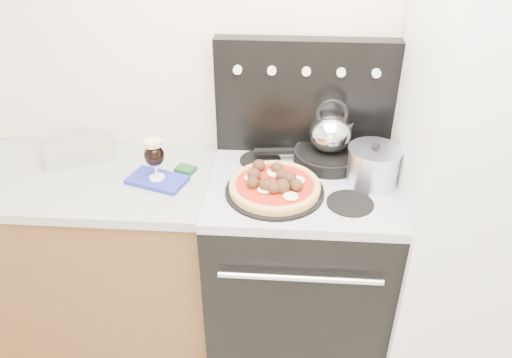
# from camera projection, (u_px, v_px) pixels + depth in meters

# --- Properties ---
(room_shell) EXTENTS (3.52, 3.01, 2.52)m
(room_shell) POSITION_uv_depth(u_px,v_px,m) (276.00, 266.00, 1.11)
(room_shell) COLOR #BDB4A5
(room_shell) RESTS_ON ground
(base_cabinet) EXTENTS (1.45, 0.60, 0.86)m
(base_cabinet) POSITION_uv_depth(u_px,v_px,m) (65.00, 256.00, 2.38)
(base_cabinet) COLOR brown
(base_cabinet) RESTS_ON ground
(countertop) EXTENTS (1.48, 0.63, 0.04)m
(countertop) POSITION_uv_depth(u_px,v_px,m) (43.00, 176.00, 2.13)
(countertop) COLOR #A0A0A0
(countertop) RESTS_ON base_cabinet
(stove_body) EXTENTS (0.76, 0.65, 0.88)m
(stove_body) POSITION_uv_depth(u_px,v_px,m) (297.00, 269.00, 2.28)
(stove_body) COLOR black
(stove_body) RESTS_ON ground
(cooktop) EXTENTS (0.76, 0.65, 0.04)m
(cooktop) POSITION_uv_depth(u_px,v_px,m) (302.00, 185.00, 2.04)
(cooktop) COLOR #ADADB2
(cooktop) RESTS_ON stove_body
(backguard) EXTENTS (0.76, 0.08, 0.50)m
(backguard) POSITION_uv_depth(u_px,v_px,m) (305.00, 97.00, 2.12)
(backguard) COLOR black
(backguard) RESTS_ON cooktop
(fridge) EXTENTS (0.64, 0.68, 1.90)m
(fridge) POSITION_uv_depth(u_px,v_px,m) (482.00, 185.00, 1.95)
(fridge) COLOR silver
(fridge) RESTS_ON ground
(foil_sheet) EXTENTS (0.35, 0.31, 0.06)m
(foil_sheet) POSITION_uv_depth(u_px,v_px,m) (80.00, 150.00, 2.23)
(foil_sheet) COLOR white
(foil_sheet) RESTS_ON countertop
(oven_mitt) EXTENTS (0.27, 0.20, 0.02)m
(oven_mitt) POSITION_uv_depth(u_px,v_px,m) (157.00, 180.00, 2.05)
(oven_mitt) COLOR #222A9F
(oven_mitt) RESTS_ON countertop
(beer_glass) EXTENTS (0.09, 0.09, 0.18)m
(beer_glass) POSITION_uv_depth(u_px,v_px,m) (155.00, 159.00, 2.00)
(beer_glass) COLOR black
(beer_glass) RESTS_ON oven_mitt
(pizza_pan) EXTENTS (0.47, 0.47, 0.01)m
(pizza_pan) POSITION_uv_depth(u_px,v_px,m) (275.00, 191.00, 1.95)
(pizza_pan) COLOR black
(pizza_pan) RESTS_ON cooktop
(pizza) EXTENTS (0.43, 0.43, 0.05)m
(pizza) POSITION_uv_depth(u_px,v_px,m) (275.00, 184.00, 1.93)
(pizza) COLOR #E3C25F
(pizza) RESTS_ON pizza_pan
(skillet) EXTENTS (0.33, 0.33, 0.05)m
(skillet) POSITION_uv_depth(u_px,v_px,m) (328.00, 156.00, 2.14)
(skillet) COLOR black
(skillet) RESTS_ON cooktop
(tea_kettle) EXTENTS (0.22, 0.22, 0.20)m
(tea_kettle) POSITION_uv_depth(u_px,v_px,m) (331.00, 130.00, 2.08)
(tea_kettle) COLOR silver
(tea_kettle) RESTS_ON skillet
(stock_pot) EXTENTS (0.23, 0.23, 0.15)m
(stock_pot) POSITION_uv_depth(u_px,v_px,m) (373.00, 167.00, 1.98)
(stock_pot) COLOR silver
(stock_pot) RESTS_ON cooktop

